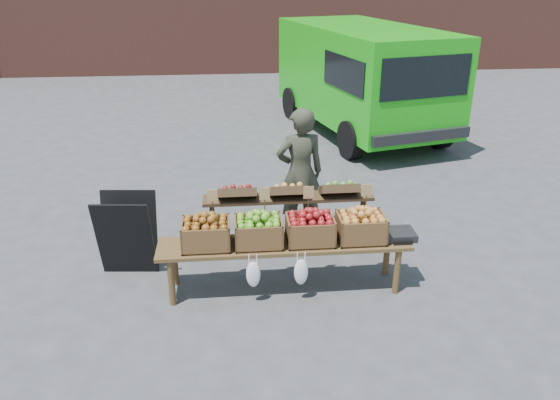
{
  "coord_description": "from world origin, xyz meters",
  "views": [
    {
      "loc": [
        -1.04,
        -4.94,
        3.31
      ],
      "look_at": [
        -0.51,
        0.69,
        0.85
      ],
      "focal_mm": 35.0,
      "sensor_mm": 36.0,
      "label": 1
    }
  ],
  "objects_px": {
    "weighing_scale": "(399,234)",
    "display_bench": "(284,266)",
    "back_table": "(288,218)",
    "crate_red_apples": "(310,230)",
    "crate_green_apples": "(361,228)",
    "vendor": "(300,173)",
    "delivery_van": "(362,81)",
    "crate_russet_pears": "(259,232)",
    "crate_golden_apples": "(206,234)",
    "chalkboard_sign": "(127,234)"
  },
  "relations": [
    {
      "from": "display_bench",
      "to": "crate_red_apples",
      "type": "height_order",
      "value": "crate_red_apples"
    },
    {
      "from": "display_bench",
      "to": "weighing_scale",
      "type": "xyz_separation_m",
      "value": [
        1.25,
        0.0,
        0.33
      ]
    },
    {
      "from": "vendor",
      "to": "chalkboard_sign",
      "type": "distance_m",
      "value": 2.25
    },
    {
      "from": "delivery_van",
      "to": "crate_golden_apples",
      "type": "bearing_deg",
      "value": -131.09
    },
    {
      "from": "vendor",
      "to": "display_bench",
      "type": "xyz_separation_m",
      "value": [
        -0.33,
        -1.32,
        -0.57
      ]
    },
    {
      "from": "delivery_van",
      "to": "crate_red_apples",
      "type": "bearing_deg",
      "value": -122.08
    },
    {
      "from": "crate_green_apples",
      "to": "back_table",
      "type": "bearing_deg",
      "value": 134.41
    },
    {
      "from": "delivery_van",
      "to": "chalkboard_sign",
      "type": "height_order",
      "value": "delivery_van"
    },
    {
      "from": "display_bench",
      "to": "back_table",
      "type": "bearing_deg",
      "value": 80.56
    },
    {
      "from": "back_table",
      "to": "crate_green_apples",
      "type": "relative_size",
      "value": 4.2
    },
    {
      "from": "crate_red_apples",
      "to": "crate_green_apples",
      "type": "relative_size",
      "value": 1.0
    },
    {
      "from": "weighing_scale",
      "to": "display_bench",
      "type": "bearing_deg",
      "value": 180.0
    },
    {
      "from": "chalkboard_sign",
      "to": "crate_green_apples",
      "type": "bearing_deg",
      "value": -6.44
    },
    {
      "from": "delivery_van",
      "to": "crate_red_apples",
      "type": "relative_size",
      "value": 9.67
    },
    {
      "from": "display_bench",
      "to": "crate_russet_pears",
      "type": "height_order",
      "value": "crate_russet_pears"
    },
    {
      "from": "crate_red_apples",
      "to": "weighing_scale",
      "type": "height_order",
      "value": "crate_red_apples"
    },
    {
      "from": "delivery_van",
      "to": "back_table",
      "type": "height_order",
      "value": "delivery_van"
    },
    {
      "from": "vendor",
      "to": "display_bench",
      "type": "distance_m",
      "value": 1.48
    },
    {
      "from": "display_bench",
      "to": "crate_golden_apples",
      "type": "distance_m",
      "value": 0.93
    },
    {
      "from": "display_bench",
      "to": "weighing_scale",
      "type": "relative_size",
      "value": 7.94
    },
    {
      "from": "chalkboard_sign",
      "to": "crate_russet_pears",
      "type": "xyz_separation_m",
      "value": [
        1.47,
        -0.54,
        0.23
      ]
    },
    {
      "from": "weighing_scale",
      "to": "delivery_van",
      "type": "bearing_deg",
      "value": 80.87
    },
    {
      "from": "display_bench",
      "to": "weighing_scale",
      "type": "height_order",
      "value": "weighing_scale"
    },
    {
      "from": "delivery_van",
      "to": "vendor",
      "type": "xyz_separation_m",
      "value": [
        -1.87,
        -4.63,
        -0.23
      ]
    },
    {
      "from": "crate_golden_apples",
      "to": "crate_red_apples",
      "type": "distance_m",
      "value": 1.1
    },
    {
      "from": "crate_russet_pears",
      "to": "crate_green_apples",
      "type": "height_order",
      "value": "same"
    },
    {
      "from": "crate_russet_pears",
      "to": "weighing_scale",
      "type": "xyz_separation_m",
      "value": [
        1.53,
        0.0,
        -0.1
      ]
    },
    {
      "from": "delivery_van",
      "to": "display_bench",
      "type": "height_order",
      "value": "delivery_van"
    },
    {
      "from": "delivery_van",
      "to": "chalkboard_sign",
      "type": "distance_m",
      "value": 6.73
    },
    {
      "from": "back_table",
      "to": "crate_red_apples",
      "type": "height_order",
      "value": "back_table"
    },
    {
      "from": "vendor",
      "to": "crate_golden_apples",
      "type": "distance_m",
      "value": 1.76
    },
    {
      "from": "vendor",
      "to": "crate_green_apples",
      "type": "distance_m",
      "value": 1.42
    },
    {
      "from": "crate_russet_pears",
      "to": "crate_red_apples",
      "type": "height_order",
      "value": "same"
    },
    {
      "from": "crate_golden_apples",
      "to": "crate_red_apples",
      "type": "height_order",
      "value": "same"
    },
    {
      "from": "delivery_van",
      "to": "vendor",
      "type": "distance_m",
      "value": 5.0
    },
    {
      "from": "crate_russet_pears",
      "to": "weighing_scale",
      "type": "bearing_deg",
      "value": 0.0
    },
    {
      "from": "crate_golden_apples",
      "to": "crate_russet_pears",
      "type": "relative_size",
      "value": 1.0
    },
    {
      "from": "vendor",
      "to": "weighing_scale",
      "type": "xyz_separation_m",
      "value": [
        0.92,
        -1.32,
        -0.24
      ]
    },
    {
      "from": "back_table",
      "to": "crate_red_apples",
      "type": "bearing_deg",
      "value": -77.83
    },
    {
      "from": "crate_golden_apples",
      "to": "crate_green_apples",
      "type": "relative_size",
      "value": 1.0
    },
    {
      "from": "vendor",
      "to": "crate_russet_pears",
      "type": "distance_m",
      "value": 1.46
    },
    {
      "from": "crate_green_apples",
      "to": "crate_russet_pears",
      "type": "bearing_deg",
      "value": 180.0
    },
    {
      "from": "delivery_van",
      "to": "display_bench",
      "type": "bearing_deg",
      "value": -124.44
    },
    {
      "from": "vendor",
      "to": "crate_golden_apples",
      "type": "relative_size",
      "value": 3.42
    },
    {
      "from": "crate_golden_apples",
      "to": "crate_green_apples",
      "type": "xyz_separation_m",
      "value": [
        1.65,
        0.0,
        0.0
      ]
    },
    {
      "from": "crate_russet_pears",
      "to": "delivery_van",
      "type": "bearing_deg",
      "value": 67.37
    },
    {
      "from": "crate_green_apples",
      "to": "vendor",
      "type": "bearing_deg",
      "value": 110.42
    },
    {
      "from": "vendor",
      "to": "crate_red_apples",
      "type": "relative_size",
      "value": 3.42
    },
    {
      "from": "crate_green_apples",
      "to": "weighing_scale",
      "type": "height_order",
      "value": "crate_green_apples"
    },
    {
      "from": "delivery_van",
      "to": "crate_russet_pears",
      "type": "bearing_deg",
      "value": -126.73
    }
  ]
}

